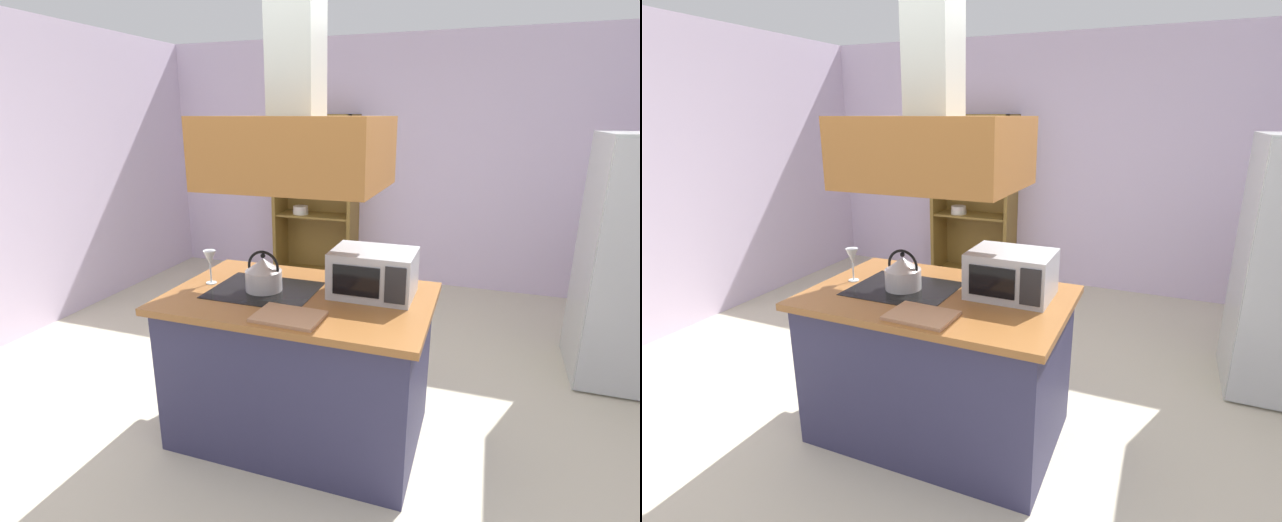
% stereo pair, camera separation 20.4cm
% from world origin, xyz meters
% --- Properties ---
extents(ground_plane, '(7.80, 7.80, 0.00)m').
position_xyz_m(ground_plane, '(0.00, 0.00, 0.00)').
color(ground_plane, beige).
extents(wall_back, '(6.00, 0.12, 2.70)m').
position_xyz_m(wall_back, '(0.00, 3.00, 1.35)').
color(wall_back, silver).
rests_on(wall_back, ground).
extents(kitchen_island, '(1.49, 0.96, 0.90)m').
position_xyz_m(kitchen_island, '(-0.14, -0.08, 0.45)').
color(kitchen_island, '#31304F').
rests_on(kitchen_island, ground).
extents(range_hood, '(0.90, 0.70, 1.19)m').
position_xyz_m(range_hood, '(-0.14, -0.08, 1.80)').
color(range_hood, '#A2642C').
extents(dish_cabinet, '(0.94, 0.40, 1.89)m').
position_xyz_m(dish_cabinet, '(-1.06, 2.78, 0.84)').
color(dish_cabinet, brown).
rests_on(dish_cabinet, ground).
extents(kettle, '(0.21, 0.21, 0.24)m').
position_xyz_m(kettle, '(-0.36, -0.08, 1.00)').
color(kettle, '#BDBABB').
rests_on(kettle, kitchen_island).
extents(cutting_board, '(0.35, 0.25, 0.02)m').
position_xyz_m(cutting_board, '(-0.07, -0.40, 0.91)').
color(cutting_board, tan).
rests_on(cutting_board, kitchen_island).
extents(microwave, '(0.46, 0.35, 0.26)m').
position_xyz_m(microwave, '(0.25, 0.06, 1.03)').
color(microwave, '#B7BABF').
rests_on(microwave, kitchen_island).
extents(wine_glass_on_counter, '(0.08, 0.08, 0.21)m').
position_xyz_m(wine_glass_on_counter, '(-0.72, -0.08, 1.05)').
color(wine_glass_on_counter, silver).
rests_on(wine_glass_on_counter, kitchen_island).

